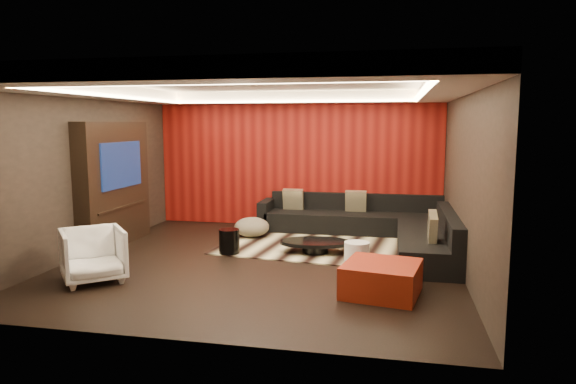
% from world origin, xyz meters
% --- Properties ---
extents(floor, '(6.00, 6.00, 0.02)m').
position_xyz_m(floor, '(0.00, 0.00, -0.01)').
color(floor, black).
rests_on(floor, ground).
extents(ceiling, '(6.00, 6.00, 0.02)m').
position_xyz_m(ceiling, '(0.00, 0.00, 2.81)').
color(ceiling, silver).
rests_on(ceiling, ground).
extents(wall_back, '(6.00, 0.02, 2.80)m').
position_xyz_m(wall_back, '(0.00, 3.01, 1.40)').
color(wall_back, black).
rests_on(wall_back, ground).
extents(wall_left, '(0.02, 6.00, 2.80)m').
position_xyz_m(wall_left, '(-3.01, 0.00, 1.40)').
color(wall_left, black).
rests_on(wall_left, ground).
extents(wall_right, '(0.02, 6.00, 2.80)m').
position_xyz_m(wall_right, '(3.01, 0.00, 1.40)').
color(wall_right, black).
rests_on(wall_right, ground).
extents(red_feature_wall, '(5.98, 0.05, 2.78)m').
position_xyz_m(red_feature_wall, '(0.00, 2.97, 1.40)').
color(red_feature_wall, '#6B0C0A').
rests_on(red_feature_wall, ground).
extents(soffit_back, '(6.00, 0.60, 0.22)m').
position_xyz_m(soffit_back, '(0.00, 2.70, 2.69)').
color(soffit_back, silver).
rests_on(soffit_back, ground).
extents(soffit_front, '(6.00, 0.60, 0.22)m').
position_xyz_m(soffit_front, '(0.00, -2.70, 2.69)').
color(soffit_front, silver).
rests_on(soffit_front, ground).
extents(soffit_left, '(0.60, 4.80, 0.22)m').
position_xyz_m(soffit_left, '(-2.70, 0.00, 2.69)').
color(soffit_left, silver).
rests_on(soffit_left, ground).
extents(soffit_right, '(0.60, 4.80, 0.22)m').
position_xyz_m(soffit_right, '(2.70, 0.00, 2.69)').
color(soffit_right, silver).
rests_on(soffit_right, ground).
extents(cove_back, '(4.80, 0.08, 0.04)m').
position_xyz_m(cove_back, '(0.00, 2.36, 2.60)').
color(cove_back, '#FFD899').
rests_on(cove_back, ground).
extents(cove_front, '(4.80, 0.08, 0.04)m').
position_xyz_m(cove_front, '(0.00, -2.36, 2.60)').
color(cove_front, '#FFD899').
rests_on(cove_front, ground).
extents(cove_left, '(0.08, 4.80, 0.04)m').
position_xyz_m(cove_left, '(-2.36, 0.00, 2.60)').
color(cove_left, '#FFD899').
rests_on(cove_left, ground).
extents(cove_right, '(0.08, 4.80, 0.04)m').
position_xyz_m(cove_right, '(2.36, 0.00, 2.60)').
color(cove_right, '#FFD899').
rests_on(cove_right, ground).
extents(tv_surround, '(0.30, 2.00, 2.20)m').
position_xyz_m(tv_surround, '(-2.85, 0.60, 1.10)').
color(tv_surround, black).
rests_on(tv_surround, ground).
extents(tv_screen, '(0.04, 1.30, 0.80)m').
position_xyz_m(tv_screen, '(-2.69, 0.60, 1.45)').
color(tv_screen, black).
rests_on(tv_screen, ground).
extents(tv_shelf, '(0.04, 1.60, 0.04)m').
position_xyz_m(tv_shelf, '(-2.69, 0.60, 0.70)').
color(tv_shelf, black).
rests_on(tv_shelf, ground).
extents(rug, '(4.32, 3.44, 0.02)m').
position_xyz_m(rug, '(1.09, 1.55, 0.01)').
color(rug, beige).
rests_on(rug, floor).
extents(coffee_table, '(1.33, 1.33, 0.20)m').
position_xyz_m(coffee_table, '(0.74, 0.73, 0.12)').
color(coffee_table, black).
rests_on(coffee_table, rug).
extents(drum_stool, '(0.45, 0.45, 0.40)m').
position_xyz_m(drum_stool, '(-0.66, 0.39, 0.22)').
color(drum_stool, black).
rests_on(drum_stool, rug).
extents(striped_pouf, '(0.76, 0.76, 0.37)m').
position_xyz_m(striped_pouf, '(-0.64, 1.70, 0.20)').
color(striped_pouf, beige).
rests_on(striped_pouf, rug).
extents(white_side_table, '(0.40, 0.40, 0.46)m').
position_xyz_m(white_side_table, '(1.50, -0.26, 0.23)').
color(white_side_table, white).
rests_on(white_side_table, floor).
extents(orange_ottoman, '(1.07, 1.07, 0.41)m').
position_xyz_m(orange_ottoman, '(1.88, -1.15, 0.20)').
color(orange_ottoman, maroon).
rests_on(orange_ottoman, floor).
extents(armchair, '(1.14, 1.14, 0.75)m').
position_xyz_m(armchair, '(-2.03, -1.40, 0.37)').
color(armchair, white).
rests_on(armchair, floor).
extents(sectional_sofa, '(3.65, 3.50, 0.75)m').
position_xyz_m(sectional_sofa, '(1.73, 1.86, 0.26)').
color(sectional_sofa, black).
rests_on(sectional_sofa, floor).
extents(throw_pillows, '(2.88, 2.76, 0.50)m').
position_xyz_m(throw_pillows, '(1.28, 1.87, 0.62)').
color(throw_pillows, tan).
rests_on(throw_pillows, sectional_sofa).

